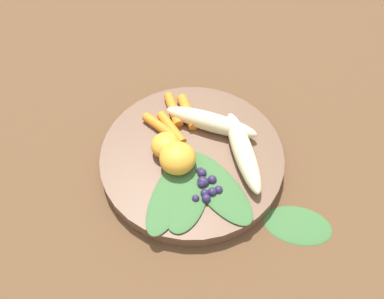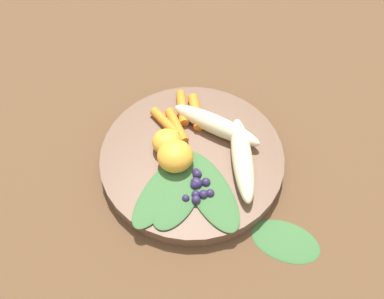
# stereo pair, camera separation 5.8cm
# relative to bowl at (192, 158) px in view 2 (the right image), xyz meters

# --- Properties ---
(ground_plane) EXTENTS (2.40, 2.40, 0.00)m
(ground_plane) POSITION_rel_bowl_xyz_m (0.00, 0.00, -0.01)
(ground_plane) COLOR brown
(bowl) EXTENTS (0.26, 0.26, 0.02)m
(bowl) POSITION_rel_bowl_xyz_m (0.00, 0.00, 0.00)
(bowl) COLOR brown
(bowl) RESTS_ON ground_plane
(banana_peeled_left) EXTENTS (0.06, 0.14, 0.03)m
(banana_peeled_left) POSITION_rel_bowl_xyz_m (-0.05, 0.02, 0.03)
(banana_peeled_left) COLOR beige
(banana_peeled_left) RESTS_ON bowl
(banana_peeled_right) EXTENTS (0.14, 0.07, 0.03)m
(banana_peeled_right) POSITION_rel_bowl_xyz_m (-0.00, 0.07, 0.03)
(banana_peeled_right) COLOR beige
(banana_peeled_right) RESTS_ON bowl
(orange_segment_near) EXTENTS (0.05, 0.05, 0.04)m
(orange_segment_near) POSITION_rel_bowl_xyz_m (0.02, -0.02, 0.03)
(orange_segment_near) COLOR #F4A833
(orange_segment_near) RESTS_ON bowl
(orange_segment_far) EXTENTS (0.04, 0.04, 0.03)m
(orange_segment_far) POSITION_rel_bowl_xyz_m (0.00, -0.04, 0.03)
(orange_segment_far) COLOR #F4A833
(orange_segment_far) RESTS_ON bowl
(carrot_front) EXTENTS (0.06, 0.04, 0.02)m
(carrot_front) POSITION_rel_bowl_xyz_m (-0.07, -0.01, 0.02)
(carrot_front) COLOR orange
(carrot_front) RESTS_ON bowl
(carrot_mid_left) EXTENTS (0.06, 0.04, 0.01)m
(carrot_mid_left) POSITION_rel_bowl_xyz_m (-0.07, -0.03, 0.02)
(carrot_mid_left) COLOR orange
(carrot_mid_left) RESTS_ON bowl
(carrot_mid_right) EXTENTS (0.06, 0.05, 0.01)m
(carrot_mid_right) POSITION_rel_bowl_xyz_m (-0.04, -0.03, 0.02)
(carrot_mid_right) COLOR orange
(carrot_mid_right) RESTS_ON bowl
(carrot_rear) EXTENTS (0.05, 0.06, 0.01)m
(carrot_rear) POSITION_rel_bowl_xyz_m (-0.04, -0.05, 0.02)
(carrot_rear) COLOR orange
(carrot_rear) RESTS_ON bowl
(blueberry_pile) EXTENTS (0.05, 0.04, 0.01)m
(blueberry_pile) POSITION_rel_bowl_xyz_m (0.05, 0.02, 0.02)
(blueberry_pile) COLOR #2D234C
(blueberry_pile) RESTS_ON bowl
(kale_leaf_left) EXTENTS (0.14, 0.08, 0.00)m
(kale_leaf_left) POSITION_rel_bowl_xyz_m (0.07, -0.02, 0.01)
(kale_leaf_left) COLOR #3D7038
(kale_leaf_left) RESTS_ON bowl
(kale_leaf_right) EXTENTS (0.11, 0.07, 0.00)m
(kale_leaf_right) POSITION_rel_bowl_xyz_m (0.08, 0.00, 0.01)
(kale_leaf_right) COLOR #3D7038
(kale_leaf_right) RESTS_ON bowl
(kale_leaf_rear) EXTENTS (0.14, 0.13, 0.00)m
(kale_leaf_rear) POSITION_rel_bowl_xyz_m (0.05, 0.04, 0.01)
(kale_leaf_rear) COLOR #3D7038
(kale_leaf_rear) RESTS_ON bowl
(kale_leaf_stray) EXTENTS (0.07, 0.10, 0.01)m
(kale_leaf_stray) POSITION_rel_bowl_xyz_m (0.09, 0.15, -0.01)
(kale_leaf_stray) COLOR #3D7038
(kale_leaf_stray) RESTS_ON ground_plane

